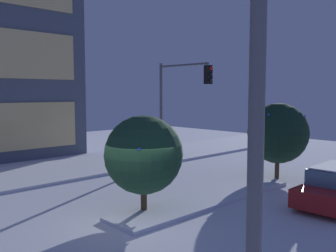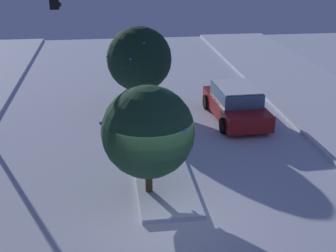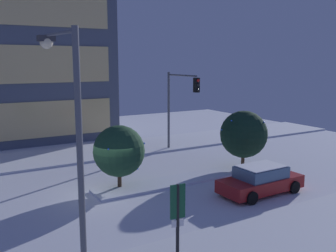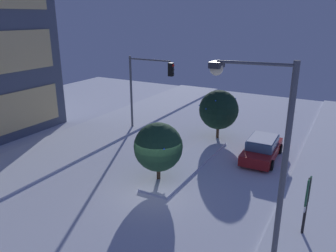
# 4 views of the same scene
# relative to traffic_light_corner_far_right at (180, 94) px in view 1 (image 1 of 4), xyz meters

# --- Properties ---
(ground) EXTENTS (52.00, 52.00, 0.00)m
(ground) POSITION_rel_traffic_light_corner_far_right_xyz_m (-8.17, -5.50, -4.19)
(ground) COLOR silver
(curb_strip_far) EXTENTS (52.00, 5.20, 0.14)m
(curb_strip_far) POSITION_rel_traffic_light_corner_far_right_xyz_m (-8.17, 3.40, -4.12)
(curb_strip_far) COLOR silver
(curb_strip_far) RESTS_ON ground
(median_strip) EXTENTS (9.00, 1.80, 0.14)m
(median_strip) POSITION_rel_traffic_light_corner_far_right_xyz_m (-4.23, -5.75, -4.12)
(median_strip) COLOR silver
(median_strip) RESTS_ON ground
(traffic_light_corner_far_right) EXTENTS (0.32, 4.09, 6.03)m
(traffic_light_corner_far_right) POSITION_rel_traffic_light_corner_far_right_xyz_m (0.00, 0.00, 0.00)
(traffic_light_corner_far_right) COLOR #565960
(traffic_light_corner_far_right) RESTS_ON ground
(street_lamp_arched) EXTENTS (0.64, 2.69, 7.83)m
(street_lamp_arched) POSITION_rel_traffic_light_corner_far_right_xyz_m (-11.61, -11.87, 0.88)
(street_lamp_arched) COLOR #565960
(street_lamp_arched) RESTS_ON ground
(decorated_tree_median) EXTENTS (3.00, 3.00, 3.76)m
(decorated_tree_median) POSITION_rel_traffic_light_corner_far_right_xyz_m (1.27, -5.58, -1.93)
(decorated_tree_median) COLOR #473323
(decorated_tree_median) RESTS_ON ground
(decorated_tree_left_of_median) EXTENTS (2.76, 2.78, 3.49)m
(decorated_tree_left_of_median) POSITION_rel_traffic_light_corner_far_right_xyz_m (-7.12, -5.20, -2.09)
(decorated_tree_left_of_median) COLOR #473323
(decorated_tree_left_of_median) RESTS_ON ground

